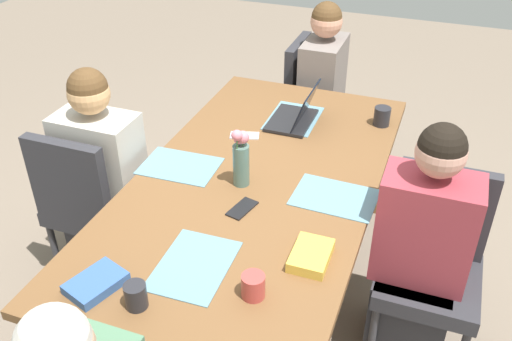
{
  "coord_description": "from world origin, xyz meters",
  "views": [
    {
      "loc": [
        2.01,
        0.74,
        2.2
      ],
      "look_at": [
        0.0,
        0.0,
        0.8
      ],
      "focal_mm": 39.39,
      "sensor_mm": 36.0,
      "label": 1
    }
  ],
  "objects_px": {
    "person_near_left_mid": "(106,189)",
    "flower_vase": "(241,158)",
    "book_blue_cover": "(96,283)",
    "person_far_left_far": "(419,259)",
    "dining_table": "(256,192)",
    "chair_far_left_far": "(433,256)",
    "coffee_mug_centre_left": "(136,296)",
    "phone_black": "(242,208)",
    "chair_near_left_mid": "(88,199)",
    "person_head_left_right_near": "(321,101)",
    "chair_head_left_right_near": "(312,99)",
    "laptop_head_left_right_near": "(296,116)",
    "phone_silver": "(245,136)",
    "coffee_mug_near_left": "(382,116)",
    "book_red_cover": "(311,256)",
    "coffee_mug_near_right": "(253,286)"
  },
  "relations": [
    {
      "from": "chair_head_left_right_near",
      "to": "dining_table",
      "type": "bearing_deg",
      "value": 4.36
    },
    {
      "from": "coffee_mug_centre_left",
      "to": "book_blue_cover",
      "type": "distance_m",
      "value": 0.19
    },
    {
      "from": "book_red_cover",
      "to": "phone_silver",
      "type": "height_order",
      "value": "book_red_cover"
    },
    {
      "from": "chair_near_left_mid",
      "to": "coffee_mug_centre_left",
      "type": "xyz_separation_m",
      "value": [
        0.75,
        0.76,
        0.3
      ]
    },
    {
      "from": "flower_vase",
      "to": "phone_black",
      "type": "bearing_deg",
      "value": 22.6
    },
    {
      "from": "person_head_left_right_near",
      "to": "chair_far_left_far",
      "type": "bearing_deg",
      "value": 33.57
    },
    {
      "from": "chair_head_left_right_near",
      "to": "phone_silver",
      "type": "xyz_separation_m",
      "value": [
        1.05,
        -0.09,
        0.25
      ]
    },
    {
      "from": "book_blue_cover",
      "to": "phone_black",
      "type": "xyz_separation_m",
      "value": [
        -0.61,
        0.32,
        -0.02
      ]
    },
    {
      "from": "chair_far_left_far",
      "to": "book_red_cover",
      "type": "xyz_separation_m",
      "value": [
        0.49,
        -0.45,
        0.27
      ]
    },
    {
      "from": "coffee_mug_near_left",
      "to": "chair_far_left_far",
      "type": "bearing_deg",
      "value": 29.21
    },
    {
      "from": "person_far_left_far",
      "to": "phone_black",
      "type": "height_order",
      "value": "person_far_left_far"
    },
    {
      "from": "person_near_left_mid",
      "to": "flower_vase",
      "type": "relative_size",
      "value": 4.12
    },
    {
      "from": "chair_far_left_far",
      "to": "person_far_left_far",
      "type": "bearing_deg",
      "value": -38.76
    },
    {
      "from": "phone_black",
      "to": "phone_silver",
      "type": "bearing_deg",
      "value": 33.84
    },
    {
      "from": "phone_silver",
      "to": "person_far_left_far",
      "type": "bearing_deg",
      "value": -38.21
    },
    {
      "from": "chair_head_left_right_near",
      "to": "person_head_left_right_near",
      "type": "xyz_separation_m",
      "value": [
        0.06,
        0.07,
        0.03
      ]
    },
    {
      "from": "chair_near_left_mid",
      "to": "phone_black",
      "type": "height_order",
      "value": "chair_near_left_mid"
    },
    {
      "from": "flower_vase",
      "to": "coffee_mug_near_left",
      "type": "height_order",
      "value": "flower_vase"
    },
    {
      "from": "person_head_left_right_near",
      "to": "laptop_head_left_right_near",
      "type": "distance_m",
      "value": 0.8
    },
    {
      "from": "laptop_head_left_right_near",
      "to": "phone_silver",
      "type": "distance_m",
      "value": 0.31
    },
    {
      "from": "book_red_cover",
      "to": "book_blue_cover",
      "type": "xyz_separation_m",
      "value": [
        0.4,
        -0.68,
        -0.0
      ]
    },
    {
      "from": "phone_silver",
      "to": "chair_near_left_mid",
      "type": "bearing_deg",
      "value": -161.33
    },
    {
      "from": "person_head_left_right_near",
      "to": "coffee_mug_centre_left",
      "type": "height_order",
      "value": "person_head_left_right_near"
    },
    {
      "from": "coffee_mug_near_left",
      "to": "phone_black",
      "type": "height_order",
      "value": "coffee_mug_near_left"
    },
    {
      "from": "chair_near_left_mid",
      "to": "coffee_mug_centre_left",
      "type": "distance_m",
      "value": 1.11
    },
    {
      "from": "coffee_mug_near_left",
      "to": "person_near_left_mid",
      "type": "bearing_deg",
      "value": -58.43
    },
    {
      "from": "dining_table",
      "to": "coffee_mug_near_right",
      "type": "xyz_separation_m",
      "value": [
        0.69,
        0.24,
        0.12
      ]
    },
    {
      "from": "dining_table",
      "to": "chair_far_left_far",
      "type": "xyz_separation_m",
      "value": [
        -0.05,
        0.83,
        -0.18
      ]
    },
    {
      "from": "laptop_head_left_right_near",
      "to": "chair_near_left_mid",
      "type": "bearing_deg",
      "value": -51.2
    },
    {
      "from": "chair_near_left_mid",
      "to": "coffee_mug_centre_left",
      "type": "relative_size",
      "value": 9.46
    },
    {
      "from": "coffee_mug_near_left",
      "to": "phone_silver",
      "type": "relative_size",
      "value": 0.67
    },
    {
      "from": "coffee_mug_centre_left",
      "to": "book_blue_cover",
      "type": "relative_size",
      "value": 0.48
    },
    {
      "from": "person_near_left_mid",
      "to": "coffee_mug_near_right",
      "type": "relative_size",
      "value": 13.1
    },
    {
      "from": "coffee_mug_near_right",
      "to": "phone_black",
      "type": "relative_size",
      "value": 0.61
    },
    {
      "from": "chair_far_left_far",
      "to": "chair_near_left_mid",
      "type": "bearing_deg",
      "value": -84.43
    },
    {
      "from": "book_blue_cover",
      "to": "person_far_left_far",
      "type": "bearing_deg",
      "value": 146.1
    },
    {
      "from": "phone_black",
      "to": "person_head_left_right_near",
      "type": "bearing_deg",
      "value": 15.5
    },
    {
      "from": "coffee_mug_near_left",
      "to": "coffee_mug_centre_left",
      "type": "relative_size",
      "value": 1.06
    },
    {
      "from": "flower_vase",
      "to": "laptop_head_left_right_near",
      "type": "height_order",
      "value": "flower_vase"
    },
    {
      "from": "coffee_mug_near_right",
      "to": "book_blue_cover",
      "type": "relative_size",
      "value": 0.46
    },
    {
      "from": "phone_black",
      "to": "coffee_mug_centre_left",
      "type": "bearing_deg",
      "value": -178.66
    },
    {
      "from": "flower_vase",
      "to": "dining_table",
      "type": "bearing_deg",
      "value": 136.58
    },
    {
      "from": "coffee_mug_near_left",
      "to": "book_red_cover",
      "type": "distance_m",
      "value": 1.17
    },
    {
      "from": "chair_head_left_right_near",
      "to": "flower_vase",
      "type": "height_order",
      "value": "flower_vase"
    },
    {
      "from": "person_head_left_right_near",
      "to": "laptop_head_left_right_near",
      "type": "bearing_deg",
      "value": 3.21
    },
    {
      "from": "laptop_head_left_right_near",
      "to": "phone_black",
      "type": "bearing_deg",
      "value": 0.92
    },
    {
      "from": "person_head_left_right_near",
      "to": "phone_silver",
      "type": "distance_m",
      "value": 1.03
    },
    {
      "from": "person_far_left_far",
      "to": "phone_black",
      "type": "bearing_deg",
      "value": -74.67
    },
    {
      "from": "chair_near_left_mid",
      "to": "laptop_head_left_right_near",
      "type": "height_order",
      "value": "laptop_head_left_right_near"
    },
    {
      "from": "coffee_mug_centre_left",
      "to": "phone_black",
      "type": "distance_m",
      "value": 0.65
    }
  ]
}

